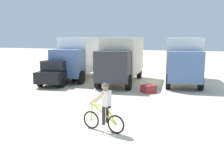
{
  "coord_description": "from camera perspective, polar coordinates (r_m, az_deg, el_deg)",
  "views": [
    {
      "loc": [
        4.56,
        -7.69,
        3.38
      ],
      "look_at": [
        0.38,
        4.33,
        1.1
      ],
      "focal_mm": 42.04,
      "sensor_mm": 36.0,
      "label": 1
    }
  ],
  "objects": [
    {
      "name": "cyclist_orange_shirt",
      "position": [
        9.45,
        -1.65,
        -5.41
      ],
      "size": [
        1.71,
        0.55,
        1.82
      ],
      "color": "black",
      "rests_on": "ground"
    },
    {
      "name": "box_truck_avon_van",
      "position": [
        21.95,
        -6.57,
        6.17
      ],
      "size": [
        2.72,
        6.86,
        3.35
      ],
      "color": "white",
      "rests_on": "ground"
    },
    {
      "name": "box_truck_white_box",
      "position": [
        20.22,
        15.19,
        5.54
      ],
      "size": [
        3.17,
        6.99,
        3.35
      ],
      "color": "white",
      "rests_on": "ground"
    },
    {
      "name": "supply_crate",
      "position": [
        16.34,
        7.94,
        -1.04
      ],
      "size": [
        1.03,
        1.03,
        0.47
      ],
      "primitive_type": "cube",
      "rotation": [
        0.0,
        0.0,
        2.38
      ],
      "color": "#9E2D2D",
      "rests_on": "ground"
    },
    {
      "name": "box_truck_cream_rv",
      "position": [
        19.63,
        2.14,
        5.76
      ],
      "size": [
        2.97,
        6.94,
        3.35
      ],
      "color": "beige",
      "rests_on": "ground"
    },
    {
      "name": "ground_plane",
      "position": [
        9.55,
        -10.94,
        -10.76
      ],
      "size": [
        120.0,
        120.0,
        0.0
      ],
      "primitive_type": "plane",
      "color": "beige"
    },
    {
      "name": "sedan_parked",
      "position": [
        19.39,
        -11.7,
        2.55
      ],
      "size": [
        2.34,
        4.41,
        1.76
      ],
      "color": "black",
      "rests_on": "ground"
    }
  ]
}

